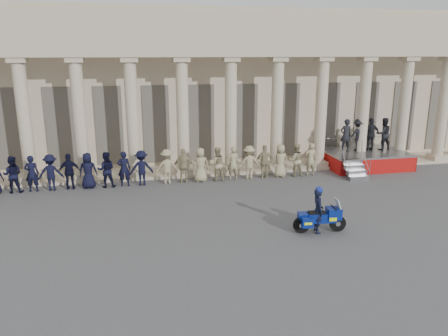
{
  "coord_description": "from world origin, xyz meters",
  "views": [
    {
      "loc": [
        -3.8,
        -14.88,
        6.56
      ],
      "look_at": [
        -0.04,
        3.29,
        1.6
      ],
      "focal_mm": 35.0,
      "sensor_mm": 36.0,
      "label": 1
    }
  ],
  "objects": [
    {
      "name": "ground",
      "position": [
        0.0,
        0.0,
        0.0
      ],
      "size": [
        90.0,
        90.0,
        0.0
      ],
      "primitive_type": "plane",
      "color": "#454548",
      "rests_on": "ground"
    },
    {
      "name": "motorcycle",
      "position": [
        2.81,
        -0.69,
        0.56
      ],
      "size": [
        2.02,
        0.85,
        1.3
      ],
      "rotation": [
        0.0,
        0.0,
        -0.1
      ],
      "color": "black",
      "rests_on": "ground"
    },
    {
      "name": "reviewing_stand",
      "position": [
        9.32,
        7.81,
        1.51
      ],
      "size": [
        4.61,
        4.33,
        2.82
      ],
      "color": "gray",
      "rests_on": "ground"
    },
    {
      "name": "rider",
      "position": [
        2.69,
        -0.69,
        0.89
      ],
      "size": [
        0.47,
        0.66,
        1.79
      ],
      "rotation": [
        0.0,
        0.0,
        1.47
      ],
      "color": "black",
      "rests_on": "ground"
    },
    {
      "name": "building",
      "position": [
        -0.0,
        14.74,
        4.52
      ],
      "size": [
        40.0,
        12.5,
        9.0
      ],
      "color": "tan",
      "rests_on": "ground"
    },
    {
      "name": "officer_rank",
      "position": [
        -4.37,
        6.74,
        0.89
      ],
      "size": [
        20.2,
        0.68,
        1.79
      ],
      "color": "black",
      "rests_on": "ground"
    }
  ]
}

